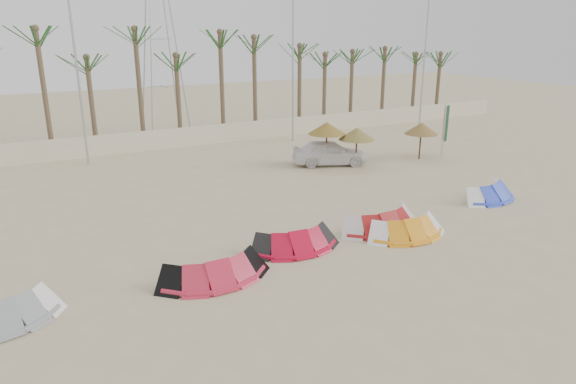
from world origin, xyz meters
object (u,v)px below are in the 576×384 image
kite_grey (2,308)px  car (329,152)px  parasol_mid (357,134)px  kite_red_mid (291,237)px  parasol_left (327,128)px  parasol_right (421,128)px  kite_red_right (377,218)px  kite_red_left (211,266)px  kite_blue (486,190)px  kite_orange (403,225)px

kite_grey → car: bearing=30.3°
kite_grey → parasol_mid: 20.63m
kite_red_mid → parasol_left: bearing=51.3°
parasol_right → parasol_mid: bearing=175.0°
kite_grey → kite_red_right: 13.57m
kite_red_right → kite_red_left: bearing=-172.9°
parasol_mid → car: bearing=136.1°
kite_red_mid → parasol_mid: 12.43m
kite_grey → parasol_left: (17.07, 10.06, 1.82)m
parasol_mid → car: size_ratio=0.53×
kite_red_right → parasol_right: 12.47m
kite_grey → kite_red_left: same height
parasol_mid → kite_blue: bearing=-75.5°
kite_grey → car: size_ratio=0.75×
kite_red_left → parasol_right: size_ratio=1.60×
kite_red_left → parasol_left: size_ratio=1.40×
kite_orange → car: 11.10m
parasol_left → parasol_mid: (1.42, -1.02, -0.29)m
parasol_left → parasol_mid: 1.77m
kite_orange → kite_red_right: bearing=109.1°
kite_red_left → kite_red_right: same height
kite_blue → kite_grey: bearing=-176.5°
parasol_mid → car: (-1.15, 1.11, -1.21)m
kite_orange → parasol_right: parasol_right is taller
kite_grey → kite_blue: same height
kite_red_right → car: car is taller
kite_red_left → parasol_left: 15.22m
kite_red_left → kite_red_right: 7.59m
kite_red_right → kite_orange: (0.39, -1.12, -0.00)m
kite_red_left → kite_grey: bearing=177.6°
kite_red_mid → kite_orange: (4.44, -1.02, -0.00)m
kite_orange → parasol_mid: 10.61m
parasol_mid → kite_red_left: bearing=-143.3°
kite_blue → kite_orange: bearing=-165.7°
parasol_left → parasol_right: parasol_left is taller
kite_red_right → parasol_right: bearing=39.9°
parasol_mid → parasol_right: 4.58m
kite_red_mid → car: 12.36m
kite_red_left → kite_red_right: bearing=7.1°
kite_red_left → kite_blue: (14.49, 1.50, -0.00)m
kite_red_right → kite_orange: bearing=-70.9°
kite_orange → kite_red_left: bearing=178.8°
kite_orange → parasol_right: size_ratio=1.50×
kite_red_mid → parasol_mid: parasol_mid is taller
kite_red_mid → parasol_left: size_ratio=1.33×
kite_red_left → parasol_mid: 15.62m
kite_red_mid → kite_orange: 4.55m
parasol_left → car: parasol_left is taller
parasol_left → kite_grey: bearing=-149.5°
kite_red_left → parasol_right: parasol_right is taller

